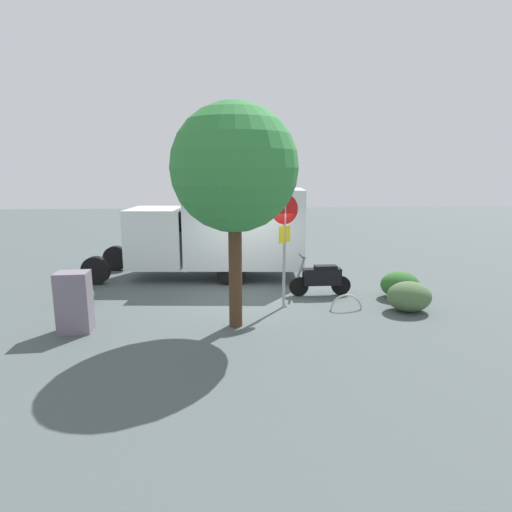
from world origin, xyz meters
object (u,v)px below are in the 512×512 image
object	(u,v)px
utility_cabinet	(74,302)
bike_rack_hoop	(346,310)
stop_sign	(285,233)
box_truck_near	(217,230)
street_tree	(234,169)
motorcycle	(321,278)

from	to	relation	value
utility_cabinet	bike_rack_hoop	size ratio (longest dim) A/B	1.62
stop_sign	bike_rack_hoop	distance (m)	2.58
box_truck_near	utility_cabinet	bearing A→B (deg)	61.50
street_tree	box_truck_near	bearing A→B (deg)	-83.84
bike_rack_hoop	motorcycle	bearing A→B (deg)	-74.92
box_truck_near	motorcycle	size ratio (longest dim) A/B	4.00
motorcycle	street_tree	bearing A→B (deg)	40.98
street_tree	bike_rack_hoop	xyz separation A→B (m)	(-2.91, -0.94, -3.61)
box_truck_near	street_tree	distance (m)	5.10
motorcycle	box_truck_near	bearing A→B (deg)	-39.10
stop_sign	street_tree	bearing A→B (deg)	44.33
stop_sign	street_tree	xyz separation A→B (m)	(1.30, 1.27, 1.62)
stop_sign	motorcycle	bearing A→B (deg)	-140.32
utility_cabinet	bike_rack_hoop	bearing A→B (deg)	-170.90
motorcycle	bike_rack_hoop	xyz separation A→B (m)	(-0.37, 1.36, -0.52)
box_truck_near	street_tree	xyz separation A→B (m)	(-0.50, 4.67, 1.97)
bike_rack_hoop	street_tree	bearing A→B (deg)	17.97
utility_cabinet	bike_rack_hoop	xyz separation A→B (m)	(-6.52, -1.04, -0.69)
stop_sign	bike_rack_hoop	size ratio (longest dim) A/B	3.51
stop_sign	street_tree	distance (m)	2.43
motorcycle	bike_rack_hoop	world-z (taller)	motorcycle
stop_sign	street_tree	world-z (taller)	street_tree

